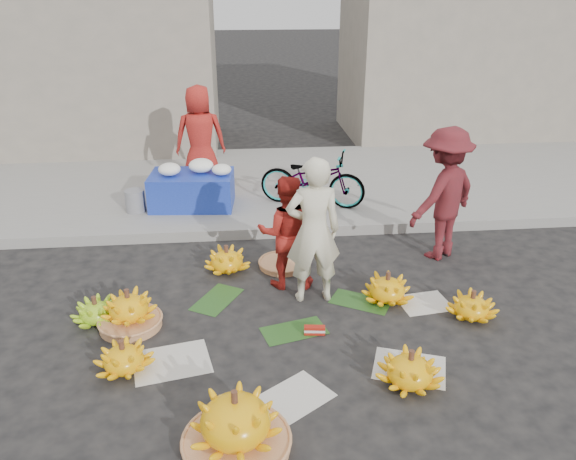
{
  "coord_description": "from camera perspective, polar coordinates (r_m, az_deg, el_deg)",
  "views": [
    {
      "loc": [
        -0.63,
        -5.01,
        3.27
      ],
      "look_at": [
        -0.07,
        0.78,
        0.7
      ],
      "focal_mm": 35.0,
      "sensor_mm": 36.0,
      "label": 1
    }
  ],
  "objects": [
    {
      "name": "banana_bunch_6",
      "position": [
        6.24,
        -18.95,
        -7.82
      ],
      "size": [
        0.6,
        0.6,
        0.3
      ],
      "rotation": [
        0.0,
        0.0,
        0.39
      ],
      "color": "#77B81A",
      "rests_on": "ground"
    },
    {
      "name": "building_right",
      "position": [
        13.72,
        17.49,
        19.62
      ],
      "size": [
        5.0,
        3.0,
        5.0
      ],
      "primitive_type": "cube",
      "color": "gray",
      "rests_on": "sidewalk"
    },
    {
      "name": "building_left",
      "position": [
        12.73,
        -21.79,
        16.52
      ],
      "size": [
        6.0,
        3.0,
        4.0
      ],
      "primitive_type": "cube",
      "color": "gray",
      "rests_on": "sidewalk"
    },
    {
      "name": "basket_spare",
      "position": [
        7.05,
        -0.53,
        -3.46
      ],
      "size": [
        0.67,
        0.67,
        0.07
      ],
      "primitive_type": "cylinder",
      "rotation": [
        0.0,
        0.0,
        0.15
      ],
      "color": "#B0734A",
      "rests_on": "ground"
    },
    {
      "name": "banana_bunch_0",
      "position": [
        6.02,
        -15.84,
        -7.94
      ],
      "size": [
        0.64,
        0.64,
        0.44
      ],
      "rotation": [
        0.0,
        0.0,
        0.18
      ],
      "color": "#B0734A",
      "rests_on": "ground"
    },
    {
      "name": "banana_bunch_1",
      "position": [
        5.45,
        -16.38,
        -12.35
      ],
      "size": [
        0.67,
        0.67,
        0.33
      ],
      "rotation": [
        0.0,
        0.0,
        0.39
      ],
      "color": "#FFBA0C",
      "rests_on": "ground"
    },
    {
      "name": "flower_vendor",
      "position": [
        9.4,
        -8.92,
        9.33
      ],
      "size": [
        0.85,
        0.59,
        1.68
      ],
      "primitive_type": "imported",
      "rotation": [
        0.0,
        0.0,
        3.21
      ],
      "color": "red",
      "rests_on": "sidewalk"
    },
    {
      "name": "banana_bunch_5",
      "position": [
        6.38,
        10.05,
        -5.82
      ],
      "size": [
        0.62,
        0.62,
        0.35
      ],
      "rotation": [
        0.0,
        0.0,
        0.13
      ],
      "color": "#FFBA0C",
      "rests_on": "ground"
    },
    {
      "name": "banana_bunch_4",
      "position": [
        6.29,
        18.16,
        -7.35
      ],
      "size": [
        0.61,
        0.61,
        0.32
      ],
      "rotation": [
        0.0,
        0.0,
        0.25
      ],
      "color": "#FFBA0C",
      "rests_on": "ground"
    },
    {
      "name": "curb",
      "position": [
        7.91,
        -0.49,
        0.02
      ],
      "size": [
        40.0,
        0.25,
        0.15
      ],
      "primitive_type": "cube",
      "color": "gray",
      "rests_on": "ground"
    },
    {
      "name": "incense_stack",
      "position": [
        5.77,
        2.72,
        -10.13
      ],
      "size": [
        0.22,
        0.09,
        0.09
      ],
      "primitive_type": "cube",
      "rotation": [
        0.0,
        0.0,
        -0.12
      ],
      "color": "#A91D12",
      "rests_on": "ground"
    },
    {
      "name": "banana_leaves",
      "position": [
        6.17,
        0.23,
        -8.12
      ],
      "size": [
        2.0,
        1.0,
        0.0
      ],
      "primitive_type": null,
      "color": "#1E4818",
      "rests_on": "ground"
    },
    {
      "name": "vendor_cream",
      "position": [
        6.02,
        2.59,
        -0.11
      ],
      "size": [
        0.62,
        0.42,
        1.65
      ],
      "primitive_type": "imported",
      "rotation": [
        0.0,
        0.0,
        3.19
      ],
      "color": "beige",
      "rests_on": "ground"
    },
    {
      "name": "newspaper_scatter",
      "position": [
        5.36,
        2.42,
        -13.71
      ],
      "size": [
        3.2,
        1.8,
        0.0
      ],
      "primitive_type": null,
      "color": "silver",
      "rests_on": "ground"
    },
    {
      "name": "flower_table",
      "position": [
        8.67,
        -9.68,
        4.27
      ],
      "size": [
        1.29,
        0.87,
        0.72
      ],
      "rotation": [
        0.0,
        0.0,
        -0.08
      ],
      "color": "#182EA1",
      "rests_on": "sidewalk"
    },
    {
      "name": "grey_bucket",
      "position": [
        8.68,
        -15.26,
        2.87
      ],
      "size": [
        0.29,
        0.29,
        0.33
      ],
      "primitive_type": "cylinder",
      "color": "slate",
      "rests_on": "sidewalk"
    },
    {
      "name": "ground",
      "position": [
        6.01,
        1.38,
        -9.11
      ],
      "size": [
        80.0,
        80.0,
        0.0
      ],
      "primitive_type": "plane",
      "color": "black",
      "rests_on": "ground"
    },
    {
      "name": "banana_bunch_3",
      "position": [
        5.19,
        12.29,
        -13.7
      ],
      "size": [
        0.7,
        0.7,
        0.36
      ],
      "rotation": [
        0.0,
        0.0,
        -0.3
      ],
      "color": "#FFBA0C",
      "rests_on": "ground"
    },
    {
      "name": "man_striped",
      "position": [
        7.28,
        15.55,
        3.53
      ],
      "size": [
        1.26,
        1.13,
        1.7
      ],
      "primitive_type": "imported",
      "rotation": [
        0.0,
        0.0,
        3.73
      ],
      "color": "maroon",
      "rests_on": "ground"
    },
    {
      "name": "banana_bunch_7",
      "position": [
        6.94,
        -6.24,
        -3.04
      ],
      "size": [
        0.61,
        0.61,
        0.34
      ],
      "rotation": [
        0.0,
        0.0,
        0.13
      ],
      "color": "#FFBA0C",
      "rests_on": "ground"
    },
    {
      "name": "banana_bunch_2",
      "position": [
        4.47,
        -5.34,
        -18.96
      ],
      "size": [
        0.96,
        0.96,
        0.54
      ],
      "rotation": [
        0.0,
        0.0,
        -0.36
      ],
      "color": "#B0734A",
      "rests_on": "ground"
    },
    {
      "name": "bicycle",
      "position": [
        8.55,
        2.49,
        5.25
      ],
      "size": [
        1.09,
        1.72,
        0.85
      ],
      "primitive_type": "imported",
      "rotation": [
        0.0,
        0.0,
        1.22
      ],
      "color": "gray",
      "rests_on": "sidewalk"
    },
    {
      "name": "sidewalk",
      "position": [
        9.86,
        -1.57,
        4.85
      ],
      "size": [
        40.0,
        4.0,
        0.12
      ],
      "primitive_type": "cube",
      "color": "gray",
      "rests_on": "ground"
    },
    {
      "name": "vendor_red",
      "position": [
        6.37,
        -0.23,
        -0.22
      ],
      "size": [
        0.67,
        0.53,
        1.34
      ],
      "primitive_type": "imported",
      "rotation": [
        0.0,
        0.0,
        3.1
      ],
      "color": "red",
      "rests_on": "ground"
    }
  ]
}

